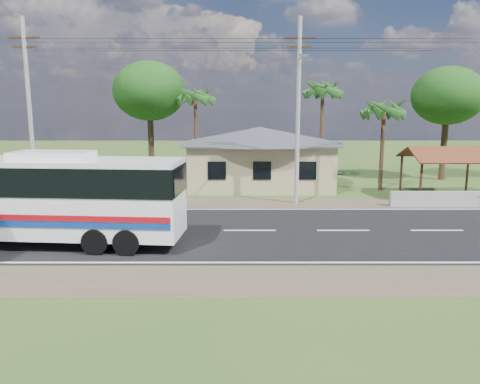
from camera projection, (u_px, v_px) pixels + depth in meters
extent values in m
plane|color=#2C491A|center=(250.00, 231.00, 22.44)|extent=(120.00, 120.00, 0.00)
cube|color=black|center=(250.00, 231.00, 22.44)|extent=(120.00, 10.00, 0.02)
cube|color=brown|center=(247.00, 203.00, 28.83)|extent=(120.00, 3.00, 0.01)
cube|color=brown|center=(254.00, 280.00, 16.05)|extent=(120.00, 3.00, 0.01)
cube|color=silver|center=(248.00, 209.00, 27.06)|extent=(120.00, 0.15, 0.01)
cube|color=silver|center=(252.00, 262.00, 17.81)|extent=(120.00, 0.15, 0.01)
cube|color=silver|center=(250.00, 230.00, 22.44)|extent=(120.00, 0.15, 0.01)
cube|color=tan|center=(259.00, 165.00, 34.94)|extent=(10.00, 8.00, 3.20)
cube|color=#4C4F54|center=(260.00, 142.00, 34.64)|extent=(10.60, 8.60, 0.10)
pyramid|color=#4C4F54|center=(260.00, 127.00, 34.43)|extent=(12.40, 10.00, 1.20)
cube|color=black|center=(217.00, 171.00, 30.97)|extent=(1.20, 0.08, 1.20)
cube|color=black|center=(262.00, 170.00, 30.97)|extent=(1.20, 0.08, 1.20)
cube|color=black|center=(307.00, 170.00, 30.97)|extent=(1.20, 0.08, 1.20)
cylinder|color=#3B2815|center=(421.00, 182.00, 28.80)|extent=(0.16, 0.16, 2.60)
cylinder|color=#3B2815|center=(401.00, 174.00, 32.34)|extent=(0.16, 0.16, 2.60)
cylinder|color=#3B2815|center=(467.00, 174.00, 32.35)|extent=(0.16, 0.16, 2.60)
cube|color=maroon|center=(455.00, 155.00, 29.20)|extent=(5.20, 2.28, 0.90)
cube|color=maroon|center=(440.00, 152.00, 31.37)|extent=(5.20, 2.28, 0.90)
cube|color=#3B2815|center=(448.00, 148.00, 30.22)|extent=(5.20, 0.12, 0.12)
cube|color=#9E9E99|center=(449.00, 199.00, 27.88)|extent=(7.00, 0.30, 0.90)
cylinder|color=#9E9E99|center=(30.00, 113.00, 27.83)|extent=(0.26, 0.26, 11.00)
cube|color=#3B2815|center=(24.00, 38.00, 27.06)|extent=(1.80, 0.12, 0.12)
cube|color=#3B2815|center=(24.00, 47.00, 27.15)|extent=(1.40, 0.10, 0.10)
cylinder|color=#9E9E99|center=(298.00, 113.00, 27.84)|extent=(0.26, 0.26, 11.00)
cube|color=#3B2815|center=(300.00, 38.00, 27.07)|extent=(1.80, 0.12, 0.12)
cube|color=#3B2815|center=(299.00, 47.00, 27.16)|extent=(1.40, 0.10, 0.10)
cylinder|color=gray|center=(301.00, 57.00, 26.30)|extent=(0.08, 2.00, 0.08)
cube|color=gray|center=(304.00, 56.00, 25.32)|extent=(0.50, 0.18, 0.12)
cylinder|color=black|center=(162.00, 41.00, 27.10)|extent=(16.00, 0.02, 0.02)
cylinder|color=black|center=(429.00, 41.00, 27.11)|extent=(15.00, 0.02, 0.02)
cylinder|color=#47301E|center=(382.00, 148.00, 32.72)|extent=(0.28, 0.28, 6.00)
cylinder|color=#47301E|center=(321.00, 134.00, 37.01)|extent=(0.28, 0.28, 7.50)
cylinder|color=#47301E|center=(196.00, 137.00, 37.54)|extent=(0.28, 0.28, 7.00)
cylinder|color=#47301E|center=(151.00, 141.00, 39.60)|extent=(0.50, 0.50, 5.95)
ellipsoid|color=#15390F|center=(149.00, 91.00, 38.85)|extent=(6.00, 6.00, 4.92)
cylinder|color=#47301E|center=(444.00, 145.00, 37.68)|extent=(0.50, 0.50, 5.60)
ellipsoid|color=#15390F|center=(448.00, 96.00, 36.97)|extent=(5.60, 5.60, 4.59)
cube|color=white|center=(31.00, 196.00, 19.95)|extent=(13.08, 3.73, 3.23)
cube|color=black|center=(30.00, 178.00, 19.81)|extent=(13.14, 3.80, 1.18)
cube|color=#9E0913|center=(15.00, 217.00, 18.72)|extent=(12.65, 1.07, 0.24)
cube|color=navy|center=(15.00, 224.00, 18.77)|extent=(12.65, 1.07, 0.24)
cube|color=white|center=(52.00, 155.00, 19.55)|extent=(3.35, 1.98, 0.32)
cylinder|color=black|center=(95.00, 242.00, 18.76)|extent=(1.10, 0.46, 1.08)
cylinder|color=black|center=(116.00, 226.00, 21.19)|extent=(1.10, 0.46, 1.08)
cylinder|color=black|center=(127.00, 242.00, 18.66)|extent=(1.10, 0.46, 1.08)
cylinder|color=black|center=(144.00, 227.00, 21.09)|extent=(1.10, 0.46, 1.08)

